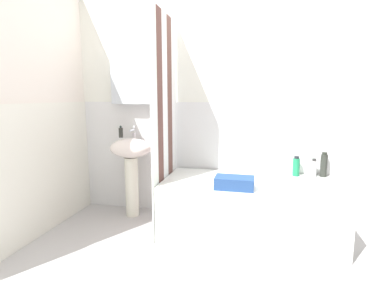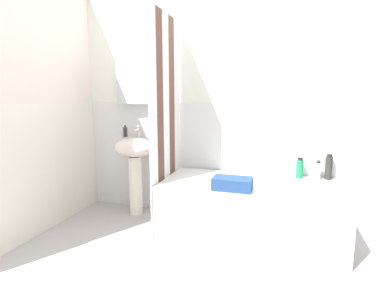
{
  "view_description": "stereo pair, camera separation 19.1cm",
  "coord_description": "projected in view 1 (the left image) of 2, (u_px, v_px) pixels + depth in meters",
  "views": [
    {
      "loc": [
        0.35,
        -1.77,
        1.25
      ],
      "look_at": [
        -0.21,
        0.79,
        0.83
      ],
      "focal_mm": 27.6,
      "sensor_mm": 36.0,
      "label": 1
    },
    {
      "loc": [
        0.54,
        -1.72,
        1.25
      ],
      "look_at": [
        -0.21,
        0.79,
        0.83
      ],
      "focal_mm": 27.6,
      "sensor_mm": 36.0,
      "label": 2
    }
  ],
  "objects": [
    {
      "name": "faucet",
      "position": [
        133.0,
        132.0,
        3.11
      ],
      "size": [
        0.03,
        0.12,
        0.12
      ],
      "color": "silver",
      "rests_on": "sink"
    },
    {
      "name": "lotion_bottle",
      "position": [
        314.0,
        168.0,
        2.79
      ],
      "size": [
        0.05,
        0.05,
        0.18
      ],
      "color": "white",
      "rests_on": "bathtub"
    },
    {
      "name": "wall_back_tiled",
      "position": [
        216.0,
        108.0,
        3.03
      ],
      "size": [
        3.6,
        0.18,
        2.4
      ],
      "color": "white",
      "rests_on": "ground_plane"
    },
    {
      "name": "wall_left_tiled",
      "position": [
        22.0,
        113.0,
        2.47
      ],
      "size": [
        0.07,
        1.81,
        2.4
      ],
      "color": "white",
      "rests_on": "ground_plane"
    },
    {
      "name": "ground_plane",
      "position": [
        197.0,
        288.0,
        1.98
      ],
      "size": [
        4.8,
        5.6,
        0.04
      ],
      "primitive_type": "cube",
      "color": "#B1AEAF"
    },
    {
      "name": "body_wash_bottle",
      "position": [
        296.0,
        167.0,
        2.84
      ],
      "size": [
        0.06,
        0.06,
        0.19
      ],
      "color": "#1C8351",
      "rests_on": "bathtub"
    },
    {
      "name": "shampoo_bottle",
      "position": [
        324.0,
        165.0,
        2.8
      ],
      "size": [
        0.06,
        0.06,
        0.24
      ],
      "color": "#2D302A",
      "rests_on": "bathtub"
    },
    {
      "name": "soap_dispenser",
      "position": [
        121.0,
        132.0,
        3.1
      ],
      "size": [
        0.04,
        0.04,
        0.13
      ],
      "color": "#2C2D2A",
      "rests_on": "sink"
    },
    {
      "name": "shower_curtain",
      "position": [
        165.0,
        124.0,
        2.75
      ],
      "size": [
        0.01,
        0.74,
        2.0
      ],
      "color": "white",
      "rests_on": "ground_plane"
    },
    {
      "name": "bathtub",
      "position": [
        249.0,
        208.0,
        2.7
      ],
      "size": [
        1.56,
        0.74,
        0.5
      ],
      "primitive_type": "cube",
      "color": "white",
      "rests_on": "ground_plane"
    },
    {
      "name": "towel_folded",
      "position": [
        234.0,
        183.0,
        2.45
      ],
      "size": [
        0.32,
        0.19,
        0.1
      ],
      "primitive_type": "cube",
      "rotation": [
        0.0,
        0.0,
        -0.01
      ],
      "color": "navy",
      "rests_on": "bathtub"
    },
    {
      "name": "sink",
      "position": [
        131.0,
        160.0,
        3.07
      ],
      "size": [
        0.44,
        0.34,
        0.83
      ],
      "color": "silver",
      "rests_on": "ground_plane"
    }
  ]
}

